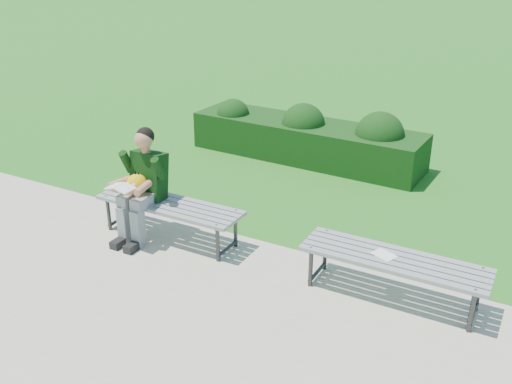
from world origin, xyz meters
The scene contains 7 objects.
ground centered at (0.00, 0.00, 0.00)m, with size 80.00×80.00×0.00m.
walkway centered at (0.00, -1.75, 0.01)m, with size 30.00×3.50×0.02m.
hedge centered at (-0.22, 2.86, 0.38)m, with size 3.84×1.12×0.94m.
bench_left centered at (-0.56, -0.44, 0.42)m, with size 1.80×0.50×0.46m.
bench_right centered at (2.09, -0.41, 0.42)m, with size 1.80×0.50×0.46m.
seated_boy centered at (-0.86, -0.54, 0.71)m, with size 0.56×0.76×1.31m.
paper_sheet centered at (1.99, -0.41, 0.47)m, with size 0.26×0.23×0.01m.
Camera 1 is at (3.21, -5.22, 3.24)m, focal length 40.00 mm.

